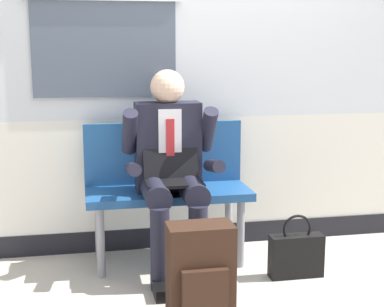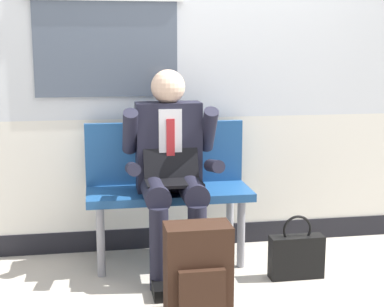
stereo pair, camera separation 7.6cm
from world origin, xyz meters
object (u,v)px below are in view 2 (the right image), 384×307
Objects in this scene: bench_with_person at (167,181)px; handbag at (296,255)px; person_seated at (171,167)px; backpack at (198,272)px.

bench_with_person is 0.93m from handbag.
backpack is (0.05, -0.64, -0.42)m from person_seated.
bench_with_person is 0.89m from backpack.
person_seated reaches higher than bench_with_person.
person_seated is at bearing 94.17° from backpack.
person_seated is 2.50× the size of backpack.
bench_with_person reaches higher than backpack.
person_seated reaches higher than handbag.
person_seated is at bearing -90.00° from bench_with_person.
bench_with_person is 2.08× the size of backpack.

